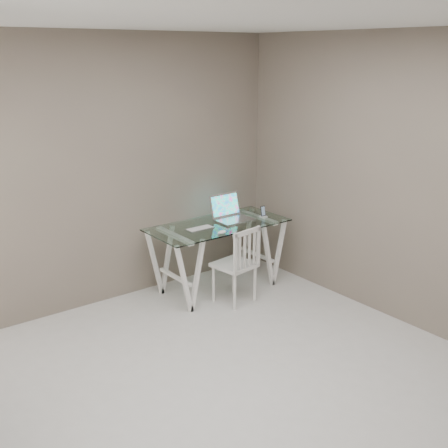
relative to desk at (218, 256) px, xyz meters
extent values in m
plane|color=beige|center=(-1.04, -1.75, -0.38)|extent=(4.50, 4.50, 0.00)
cube|color=white|center=(-1.04, -1.75, 2.32)|extent=(4.00, 4.50, 0.02)
cube|color=#6F6257|center=(-1.04, 0.50, 0.97)|extent=(4.00, 0.02, 2.70)
cube|color=#6F6257|center=(0.96, -1.75, 0.97)|extent=(0.02, 4.50, 2.70)
cube|color=silver|center=(0.00, 0.00, 0.36)|extent=(1.50, 0.70, 0.01)
cube|color=white|center=(-0.55, 0.00, -0.02)|extent=(0.24, 0.62, 0.72)
cube|color=white|center=(0.55, 0.00, -0.02)|extent=(0.24, 0.62, 0.72)
cube|color=silver|center=(-0.05, -0.34, 0.02)|extent=(0.42, 0.42, 0.04)
cylinder|color=silver|center=(-0.18, -0.51, -0.19)|extent=(0.03, 0.03, 0.38)
cylinder|color=silver|center=(0.12, -0.47, -0.19)|extent=(0.03, 0.03, 0.38)
cylinder|color=silver|center=(-0.22, -0.21, -0.19)|extent=(0.03, 0.03, 0.38)
cylinder|color=silver|center=(0.08, -0.17, -0.19)|extent=(0.03, 0.03, 0.38)
cube|color=silver|center=(-0.03, -0.52, 0.23)|extent=(0.38, 0.08, 0.42)
cube|color=silver|center=(0.22, 0.00, 0.37)|extent=(0.38, 0.27, 0.02)
cube|color=#19D899|center=(0.22, 0.16, 0.50)|extent=(0.38, 0.08, 0.25)
cube|color=silver|center=(-0.25, -0.02, 0.37)|extent=(0.29, 0.13, 0.01)
ellipsoid|color=white|center=(-0.16, -0.28, 0.38)|extent=(0.10, 0.06, 0.03)
cube|color=white|center=(0.55, -0.10, 0.37)|extent=(0.07, 0.07, 0.02)
cube|color=black|center=(0.55, -0.09, 0.43)|extent=(0.06, 0.03, 0.11)
camera|label=1|loc=(-3.41, -4.55, 2.12)|focal=45.00mm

